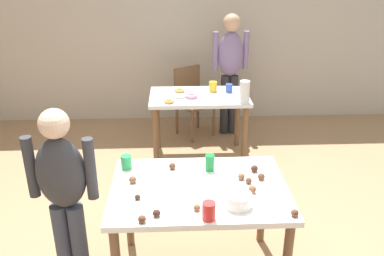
{
  "coord_description": "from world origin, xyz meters",
  "views": [
    {
      "loc": [
        -0.07,
        -2.32,
        2.2
      ],
      "look_at": [
        0.07,
        0.68,
        0.9
      ],
      "focal_mm": 38.17,
      "sensor_mm": 36.0,
      "label": 1
    }
  ],
  "objects": [
    {
      "name": "soda_can",
      "position": [
        0.17,
        0.26,
        0.81
      ],
      "size": [
        0.07,
        0.07,
        0.12
      ],
      "primitive_type": "cylinder",
      "color": "#198438",
      "rests_on": "dining_table_near"
    },
    {
      "name": "cake_ball_4",
      "position": [
        -0.19,
        -0.29,
        0.77
      ],
      "size": [
        0.05,
        0.05,
        0.05
      ],
      "primitive_type": "sphere",
      "color": "#3D2319",
      "rests_on": "dining_table_near"
    },
    {
      "name": "cake_ball_8",
      "position": [
        -0.37,
        0.1,
        0.78
      ],
      "size": [
        0.05,
        0.05,
        0.05
      ],
      "primitive_type": "sphere",
      "color": "brown",
      "rests_on": "dining_table_near"
    },
    {
      "name": "cake_ball_11",
      "position": [
        0.63,
        -0.32,
        0.77
      ],
      "size": [
        0.05,
        0.05,
        0.05
      ],
      "primitive_type": "sphere",
      "color": "brown",
      "rests_on": "dining_table_near"
    },
    {
      "name": "donut_far_2",
      "position": [
        -0.01,
        1.85,
        0.77
      ],
      "size": [
        0.11,
        0.11,
        0.03
      ],
      "primitive_type": "torus",
      "color": "white",
      "rests_on": "dining_table_far"
    },
    {
      "name": "cake_ball_5",
      "position": [
        0.43,
        -0.06,
        0.78
      ],
      "size": [
        0.05,
        0.05,
        0.05
      ],
      "primitive_type": "sphere",
      "color": "brown",
      "rests_on": "dining_table_near"
    },
    {
      "name": "cake_ball_6",
      "position": [
        0.49,
        0.22,
        0.78
      ],
      "size": [
        0.05,
        0.05,
        0.05
      ],
      "primitive_type": "sphere",
      "color": "#3D2319",
      "rests_on": "dining_table_near"
    },
    {
      "name": "person_adult_far",
      "position": [
        0.63,
        2.59,
        0.92
      ],
      "size": [
        0.45,
        0.22,
        1.53
      ],
      "color": "#28282D",
      "rests_on": "ground_plane"
    },
    {
      "name": "wall_back",
      "position": [
        0.0,
        3.2,
        1.3
      ],
      "size": [
        6.4,
        0.1,
        2.6
      ],
      "primitive_type": "cube",
      "color": "#BCB2A3",
      "rests_on": "ground_plane"
    },
    {
      "name": "cup_near_0",
      "position": [
        -0.43,
        0.32,
        0.8
      ],
      "size": [
        0.08,
        0.08,
        0.1
      ],
      "primitive_type": "cylinder",
      "color": "green",
      "rests_on": "dining_table_near"
    },
    {
      "name": "donut_far_3",
      "position": [
        0.11,
        1.86,
        0.77
      ],
      "size": [
        0.13,
        0.13,
        0.04
      ],
      "primitive_type": "torus",
      "color": "pink",
      "rests_on": "dining_table_far"
    },
    {
      "name": "donut_far_0",
      "position": [
        -0.01,
        2.06,
        0.77
      ],
      "size": [
        0.11,
        0.11,
        0.03
      ],
      "primitive_type": "torus",
      "color": "gold",
      "rests_on": "dining_table_far"
    },
    {
      "name": "cake_ball_9",
      "position": [
        -0.09,
        0.28,
        0.77
      ],
      "size": [
        0.05,
        0.05,
        0.05
      ],
      "primitive_type": "sphere",
      "color": "brown",
      "rests_on": "dining_table_near"
    },
    {
      "name": "cup_far_0",
      "position": [
        0.36,
        2.06,
        0.81
      ],
      "size": [
        0.09,
        0.09,
        0.11
      ],
      "primitive_type": "cylinder",
      "color": "yellow",
      "rests_on": "dining_table_far"
    },
    {
      "name": "cake_ball_7",
      "position": [
        -0.27,
        -0.34,
        0.77
      ],
      "size": [
        0.05,
        0.05,
        0.05
      ],
      "primitive_type": "sphere",
      "color": "brown",
      "rests_on": "dining_table_near"
    },
    {
      "name": "mixing_bowl",
      "position": [
        0.31,
        -0.2,
        0.79
      ],
      "size": [
        0.17,
        0.17,
        0.08
      ],
      "primitive_type": "cylinder",
      "color": "white",
      "rests_on": "dining_table_near"
    },
    {
      "name": "cake_ball_2",
      "position": [
        -0.32,
        -0.1,
        0.77
      ],
      "size": [
        0.04,
        0.04,
        0.04
      ],
      "primitive_type": "sphere",
      "color": "#3D2319",
      "rests_on": "dining_table_near"
    },
    {
      "name": "fork_near",
      "position": [
        0.13,
        0.14,
        0.75
      ],
      "size": [
        0.17,
        0.02,
        0.01
      ],
      "primitive_type": "cube",
      "color": "silver",
      "rests_on": "dining_table_near"
    },
    {
      "name": "cake_ball_1",
      "position": [
        0.38,
        0.12,
        0.77
      ],
      "size": [
        0.05,
        0.05,
        0.05
      ],
      "primitive_type": "sphere",
      "color": "brown",
      "rests_on": "dining_table_near"
    },
    {
      "name": "dining_table_near",
      "position": [
        0.09,
        0.03,
        0.65
      ],
      "size": [
        1.19,
        0.84,
        0.75
      ],
      "color": "white",
      "rests_on": "ground_plane"
    },
    {
      "name": "cup_near_1",
      "position": [
        0.12,
        -0.33,
        0.81
      ],
      "size": [
        0.08,
        0.08,
        0.11
      ],
      "primitive_type": "cylinder",
      "color": "red",
      "rests_on": "dining_table_near"
    },
    {
      "name": "person_girl_near",
      "position": [
        -0.79,
        -0.06,
        0.8
      ],
      "size": [
        0.45,
        0.23,
        1.36
      ],
      "color": "#383D4C",
      "rests_on": "ground_plane"
    },
    {
      "name": "donut_far_1",
      "position": [
        -0.13,
        1.7,
        0.77
      ],
      "size": [
        0.11,
        0.11,
        0.03
      ],
      "primitive_type": "torus",
      "color": "gold",
      "rests_on": "dining_table_far"
    },
    {
      "name": "cake_ball_0",
      "position": [
        0.42,
        0.06,
        0.77
      ],
      "size": [
        0.04,
        0.04,
        0.04
      ],
      "primitive_type": "sphere",
      "color": "brown",
      "rests_on": "dining_table_near"
    },
    {
      "name": "chair_far_table",
      "position": [
        0.15,
        2.6,
        0.5
      ],
      "size": [
        0.55,
        0.55,
        0.87
      ],
      "color": "brown",
      "rests_on": "ground_plane"
    },
    {
      "name": "cake_ball_3",
      "position": [
        0.05,
        -0.24,
        0.77
      ],
      "size": [
        0.04,
        0.04,
        0.04
      ],
      "primitive_type": "sphere",
      "color": "brown",
      "rests_on": "dining_table_near"
    },
    {
      "name": "pitcher_far",
      "position": [
        0.66,
        1.68,
        0.87
      ],
      "size": [
        0.11,
        0.11,
        0.23
      ],
      "primitive_type": "cylinder",
      "color": "white",
      "rests_on": "dining_table_far"
    },
    {
      "name": "cake_ball_10",
      "position": [
        0.52,
        0.11,
        0.77
      ],
      "size": [
        0.05,
        0.05,
        0.05
      ],
      "primitive_type": "sphere",
      "color": "brown",
      "rests_on": "dining_table_near"
    },
    {
      "name": "cup_far_1",
      "position": [
        0.54,
        2.03,
        0.8
      ],
      "size": [
        0.08,
        0.08,
        0.09
      ],
      "primitive_type": "cylinder",
      "color": "#3351B2",
      "rests_on": "dining_table_far"
    },
    {
      "name": "dining_table_far",
      "position": [
        0.2,
        1.93,
        0.63
      ],
      "size": [
        1.08,
        0.66,
        0.75
      ],
      "color": "silver",
      "rests_on": "ground_plane"
    }
  ]
}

